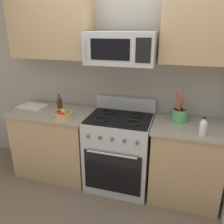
% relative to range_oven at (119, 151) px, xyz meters
% --- Properties ---
extents(ground_plane, '(16.00, 16.00, 0.00)m').
position_rel_range_oven_xyz_m(ground_plane, '(0.00, -0.69, -0.47)').
color(ground_plane, '#6B5B4C').
extents(wall_back, '(8.00, 0.10, 2.60)m').
position_rel_range_oven_xyz_m(wall_back, '(0.00, 0.38, 0.83)').
color(wall_back, '#9E998E').
rests_on(wall_back, ground).
extents(counter_left, '(1.02, 0.62, 0.91)m').
position_rel_range_oven_xyz_m(counter_left, '(-0.90, -0.00, -0.02)').
color(counter_left, tan).
rests_on(counter_left, ground).
extents(range_oven, '(0.76, 0.67, 1.09)m').
position_rel_range_oven_xyz_m(range_oven, '(0.00, 0.00, 0.00)').
color(range_oven, '#B2B5BA').
rests_on(range_oven, ground).
extents(counter_right, '(0.79, 0.62, 0.91)m').
position_rel_range_oven_xyz_m(counter_right, '(0.79, -0.00, -0.02)').
color(counter_right, tan).
rests_on(counter_right, ground).
extents(microwave, '(0.74, 0.44, 0.34)m').
position_rel_range_oven_xyz_m(microwave, '(-0.00, 0.03, 1.24)').
color(microwave, '#B2B5BA').
extents(upper_cabinets_left, '(1.01, 0.34, 0.75)m').
position_rel_range_oven_xyz_m(upper_cabinets_left, '(-0.91, 0.16, 1.46)').
color(upper_cabinets_left, tan).
extents(upper_cabinets_right, '(0.78, 0.34, 0.75)m').
position_rel_range_oven_xyz_m(upper_cabinets_right, '(0.79, 0.16, 1.46)').
color(upper_cabinets_right, tan).
extents(utensil_crock, '(0.17, 0.17, 0.34)m').
position_rel_range_oven_xyz_m(utensil_crock, '(0.67, 0.11, 0.52)').
color(utensil_crock, '#59AD66').
rests_on(utensil_crock, counter_right).
extents(fruit_basket, '(0.24, 0.24, 0.11)m').
position_rel_range_oven_xyz_m(fruit_basket, '(-0.65, -0.20, 0.48)').
color(fruit_basket, tan).
rests_on(fruit_basket, counter_left).
extents(cutting_board, '(0.37, 0.28, 0.02)m').
position_rel_range_oven_xyz_m(cutting_board, '(-1.24, 0.07, 0.44)').
color(cutting_board, silver).
rests_on(cutting_board, counter_left).
extents(bottle_vinegar, '(0.07, 0.07, 0.19)m').
position_rel_range_oven_xyz_m(bottle_vinegar, '(0.90, -0.19, 0.52)').
color(bottle_vinegar, silver).
rests_on(bottle_vinegar, counter_right).
extents(bottle_soy, '(0.06, 0.06, 0.24)m').
position_rel_range_oven_xyz_m(bottle_soy, '(-0.77, -0.02, 0.55)').
color(bottle_soy, '#382314').
rests_on(bottle_soy, counter_left).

